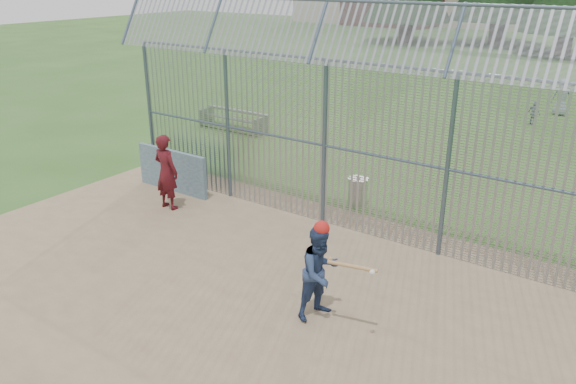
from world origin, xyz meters
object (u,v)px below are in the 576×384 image
Objects in this scene: trash_can at (358,191)px; bleacher at (233,120)px; dugout_wall at (172,170)px; onlooker at (166,172)px; batter at (320,272)px.

bleacher is at bearing 152.85° from trash_can.
trash_can is at bearing 24.03° from dugout_wall.
onlooker is 5.05m from trash_can.
onlooker is at bearing 90.35° from batter.
batter is 2.13× the size of trash_can.
onlooker is 2.43× the size of trash_can.
dugout_wall reaches higher than trash_can.
batter is at bearing -68.94° from trash_can.
dugout_wall reaches higher than bleacher.
batter is at bearing -23.41° from dugout_wall.
onlooker reaches higher than dugout_wall.
trash_can is at bearing 39.68° from batter.
bleacher is (-3.69, 7.00, -0.61)m from onlooker.
onlooker reaches higher than trash_can.
dugout_wall is 5.22m from trash_can.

